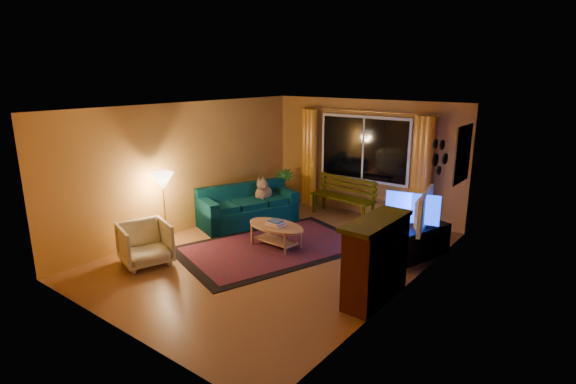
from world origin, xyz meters
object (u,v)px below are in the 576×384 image
Objects in this scene: bench at (342,207)px; sofa at (248,205)px; coffee_table at (276,236)px; floor_lamp at (165,209)px; tv_console at (416,243)px; armchair at (145,242)px.

bench is 2.06m from sofa.
sofa is 1.71× the size of coffee_table.
floor_lamp is 2.06m from coffee_table.
floor_lamp is 1.14× the size of coffee_table.
coffee_table is (1.27, -0.64, -0.19)m from sofa.
bench is at bearing 88.88° from coffee_table.
tv_console is (2.17, 1.05, 0.06)m from coffee_table.
coffee_table is at bearing -14.84° from armchair.
sofa is 2.51m from armchair.
bench is 1.12× the size of floor_lamp.
sofa is 2.57× the size of armchair.
armchair is at bearing -123.27° from coffee_table.
armchair is 0.59× the size of tv_console.
sofa is at bearing 153.09° from coffee_table.
tv_console is at bearing -30.84° from armchair.
sofa reaches higher than armchair.
bench is 4.28m from armchair.
floor_lamp is 4.43m from tv_console.
armchair is 0.58× the size of floor_lamp.
floor_lamp is at bearing -111.79° from bench.
armchair is 0.66× the size of coffee_table.
tv_console reaches higher than bench.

